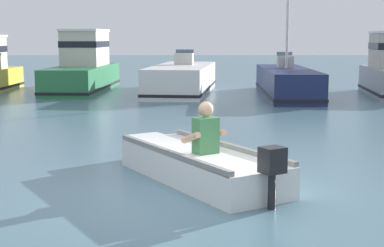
% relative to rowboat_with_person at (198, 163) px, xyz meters
% --- Properties ---
extents(ground_plane, '(120.00, 120.00, 0.00)m').
position_rel_rowboat_with_person_xyz_m(ground_plane, '(-0.17, -0.93, -0.25)').
color(ground_plane, slate).
extents(rowboat_with_person, '(2.54, 3.42, 1.19)m').
position_rel_rowboat_with_person_xyz_m(rowboat_with_person, '(0.00, 0.00, 0.00)').
color(rowboat_with_person, white).
rests_on(rowboat_with_person, ground).
extents(moored_boat_green, '(2.20, 6.32, 2.41)m').
position_rel_rowboat_with_person_xyz_m(moored_boat_green, '(-4.27, 14.39, 0.63)').
color(moored_boat_green, '#287042').
rests_on(moored_boat_green, ground).
extents(moored_boat_white, '(2.86, 6.81, 1.62)m').
position_rel_rowboat_with_person_xyz_m(moored_boat_white, '(-0.35, 13.50, 0.25)').
color(moored_boat_white, white).
rests_on(moored_boat_white, ground).
extents(moored_boat_navy, '(1.93, 6.74, 4.38)m').
position_rel_rowboat_with_person_xyz_m(moored_boat_navy, '(3.42, 12.16, 0.23)').
color(moored_boat_navy, '#19234C').
rests_on(moored_boat_navy, ground).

